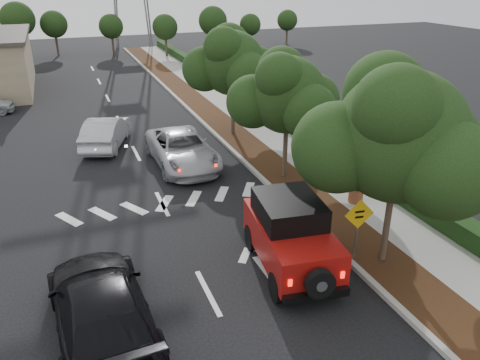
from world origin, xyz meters
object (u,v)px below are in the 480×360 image
red_jeep (289,233)px  speed_hump_sign (358,222)px  silver_suv_ahead (182,149)px  black_suv_oncoming (101,308)px

red_jeep → speed_hump_sign: (2.04, -0.60, 0.29)m
silver_suv_ahead → black_suv_oncoming: 11.35m
silver_suv_ahead → black_suv_oncoming: size_ratio=1.00×
speed_hump_sign → silver_suv_ahead: bearing=113.3°
red_jeep → silver_suv_ahead: size_ratio=0.81×
red_jeep → speed_hump_sign: 2.15m
silver_suv_ahead → black_suv_oncoming: black_suv_oncoming is taller
silver_suv_ahead → black_suv_oncoming: (-4.77, -10.30, 0.04)m
red_jeep → black_suv_oncoming: bearing=-161.9°
red_jeep → black_suv_oncoming: (-5.70, -1.08, -0.32)m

